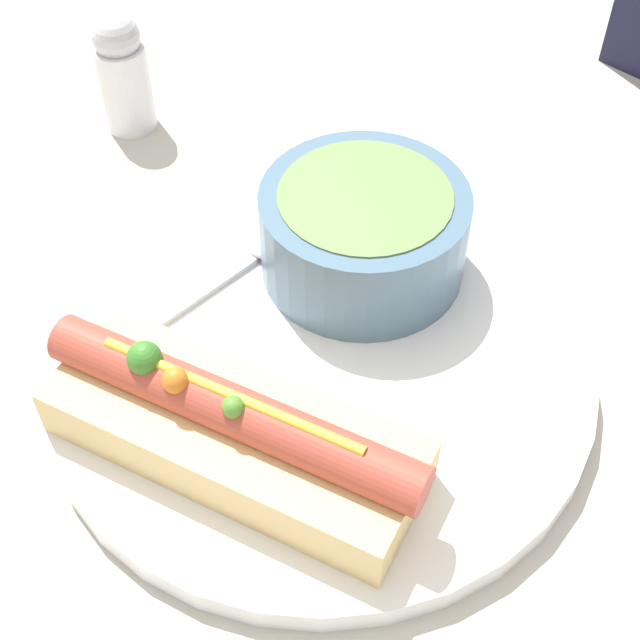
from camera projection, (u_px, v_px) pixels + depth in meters
The scene contains 6 objects.
ground_plane at pixel (320, 370), 0.48m from camera, with size 4.00×4.00×0.00m, color #BCB7AD.
dinner_plate at pixel (320, 362), 0.47m from camera, with size 0.29×0.29×0.01m.
hot_dog at pixel (233, 428), 0.41m from camera, with size 0.19×0.11×0.05m.
soup_bowl at pixel (364, 229), 0.49m from camera, with size 0.11×0.11×0.05m.
spoon at pixel (245, 262), 0.50m from camera, with size 0.03×0.17×0.01m.
salt_shaker at pixel (123, 73), 0.59m from camera, with size 0.04×0.04×0.08m.
Camera 1 is at (0.21, -0.21, 0.37)m, focal length 50.00 mm.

